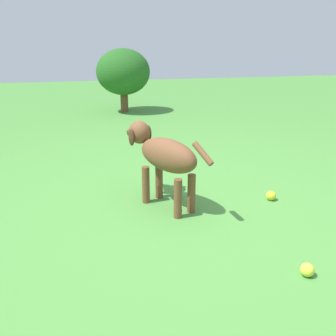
# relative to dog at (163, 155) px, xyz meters

# --- Properties ---
(ground) EXTENTS (14.00, 14.00, 0.00)m
(ground) POSITION_rel_dog_xyz_m (0.09, -0.20, -0.35)
(ground) COLOR #478438
(dog) EXTENTS (0.46, 0.68, 0.53)m
(dog) POSITION_rel_dog_xyz_m (0.00, 0.00, 0.00)
(dog) COLOR brown
(dog) RESTS_ON ground
(tennis_ball_0) EXTENTS (0.07, 0.07, 0.07)m
(tennis_ball_0) POSITION_rel_dog_xyz_m (0.53, -0.90, -0.32)
(tennis_ball_0) COLOR #D4DA39
(tennis_ball_0) RESTS_ON ground
(tennis_ball_1) EXTENTS (0.07, 0.07, 0.07)m
(tennis_ball_1) POSITION_rel_dog_xyz_m (0.74, -0.07, -0.32)
(tennis_ball_1) COLOR yellow
(tennis_ball_1) RESTS_ON ground
(shrub_near) EXTENTS (0.74, 0.66, 0.87)m
(shrub_near) POSITION_rel_dog_xyz_m (0.01, 3.11, 0.20)
(shrub_near) COLOR brown
(shrub_near) RESTS_ON ground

